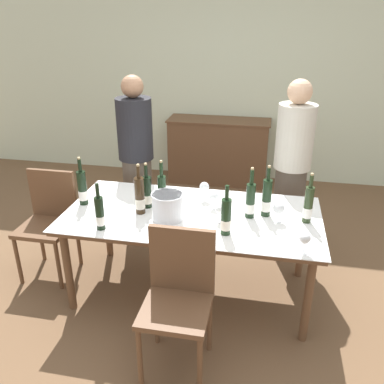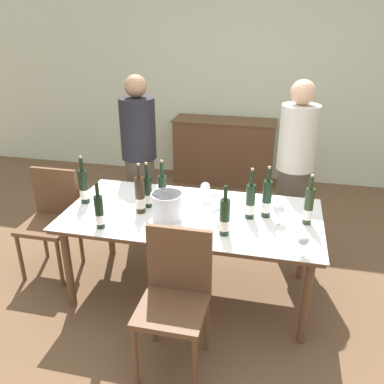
% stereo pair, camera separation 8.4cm
% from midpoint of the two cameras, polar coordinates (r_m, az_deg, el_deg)
% --- Properties ---
extents(ground_plane, '(12.00, 12.00, 0.00)m').
position_cam_midpoint_polar(ground_plane, '(3.51, -0.71, -13.60)').
color(ground_plane, brown).
extents(back_wall, '(8.00, 0.10, 2.80)m').
position_cam_midpoint_polar(back_wall, '(5.52, 5.27, 16.23)').
color(back_wall, beige).
rests_on(back_wall, ground_plane).
extents(sideboard_cabinet, '(1.33, 0.46, 0.86)m').
position_cam_midpoint_polar(sideboard_cabinet, '(5.47, 3.28, 5.76)').
color(sideboard_cabinet, brown).
rests_on(sideboard_cabinet, ground_plane).
extents(dining_table, '(1.95, 0.97, 0.72)m').
position_cam_midpoint_polar(dining_table, '(3.15, -0.77, -4.03)').
color(dining_table, brown).
rests_on(dining_table, ground_plane).
extents(ice_bucket, '(0.24, 0.24, 0.20)m').
position_cam_midpoint_polar(ice_bucket, '(3.00, -4.28, -1.97)').
color(ice_bucket, silver).
rests_on(ice_bucket, dining_table).
extents(wine_bottle_0, '(0.07, 0.07, 0.40)m').
position_cam_midpoint_polar(wine_bottle_0, '(3.04, 7.41, -1.25)').
color(wine_bottle_0, black).
rests_on(wine_bottle_0, dining_table).
extents(wine_bottle_1, '(0.07, 0.07, 0.38)m').
position_cam_midpoint_polar(wine_bottle_1, '(3.20, -4.99, 0.13)').
color(wine_bottle_1, black).
rests_on(wine_bottle_1, dining_table).
extents(wine_bottle_2, '(0.06, 0.06, 0.35)m').
position_cam_midpoint_polar(wine_bottle_2, '(2.94, -13.62, -2.97)').
color(wine_bottle_2, black).
rests_on(wine_bottle_2, dining_table).
extents(wine_bottle_3, '(0.07, 0.07, 0.37)m').
position_cam_midpoint_polar(wine_bottle_3, '(3.19, -7.10, -0.10)').
color(wine_bottle_3, black).
rests_on(wine_bottle_3, dining_table).
extents(wine_bottle_4, '(0.07, 0.07, 0.40)m').
position_cam_midpoint_polar(wine_bottle_4, '(3.08, 9.65, -0.94)').
color(wine_bottle_4, black).
rests_on(wine_bottle_4, dining_table).
extents(wine_bottle_5, '(0.08, 0.08, 0.40)m').
position_cam_midpoint_polar(wine_bottle_5, '(3.10, -8.12, -0.64)').
color(wine_bottle_5, '#332314').
rests_on(wine_bottle_5, dining_table).
extents(wine_bottle_6, '(0.07, 0.07, 0.38)m').
position_cam_midpoint_polar(wine_bottle_6, '(3.05, 15.24, -1.81)').
color(wine_bottle_6, '#28381E').
rests_on(wine_bottle_6, dining_table).
extents(wine_bottle_7, '(0.07, 0.07, 0.40)m').
position_cam_midpoint_polar(wine_bottle_7, '(3.35, -15.81, 0.50)').
color(wine_bottle_7, black).
rests_on(wine_bottle_7, dining_table).
extents(wine_bottle_8, '(0.07, 0.07, 0.37)m').
position_cam_midpoint_polar(wine_bottle_8, '(2.79, 3.93, -3.60)').
color(wine_bottle_8, black).
rests_on(wine_bottle_8, dining_table).
extents(wine_glass_0, '(0.08, 0.08, 0.15)m').
position_cam_midpoint_polar(wine_glass_0, '(3.30, 1.01, 0.67)').
color(wine_glass_0, white).
rests_on(wine_glass_0, dining_table).
extents(wine_glass_1, '(0.07, 0.07, 0.13)m').
position_cam_midpoint_polar(wine_glass_1, '(2.96, 3.11, -2.60)').
color(wine_glass_1, white).
rests_on(wine_glass_1, dining_table).
extents(wine_glass_2, '(0.08, 0.08, 0.14)m').
position_cam_midpoint_polar(wine_glass_2, '(3.17, 2.30, -0.71)').
color(wine_glass_2, white).
rests_on(wine_glass_2, dining_table).
extents(wine_glass_3, '(0.09, 0.09, 0.15)m').
position_cam_midpoint_polar(wine_glass_3, '(3.02, 11.29, -2.32)').
color(wine_glass_3, white).
rests_on(wine_glass_3, dining_table).
extents(wine_glass_4, '(0.07, 0.07, 0.14)m').
position_cam_midpoint_polar(wine_glass_4, '(2.68, 14.67, -6.43)').
color(wine_glass_4, white).
rests_on(wine_glass_4, dining_table).
extents(chair_near_front, '(0.42, 0.42, 0.93)m').
position_cam_midpoint_polar(chair_near_front, '(2.62, -2.83, -13.73)').
color(chair_near_front, brown).
rests_on(chair_near_front, ground_plane).
extents(chair_left_end, '(0.42, 0.42, 0.91)m').
position_cam_midpoint_polar(chair_left_end, '(3.72, -20.01, -3.17)').
color(chair_left_end, brown).
rests_on(chair_left_end, ground_plane).
extents(person_host, '(0.33, 0.33, 1.63)m').
position_cam_midpoint_polar(person_host, '(3.94, -8.38, 4.18)').
color(person_host, '#51473D').
rests_on(person_host, ground_plane).
extents(person_guest_left, '(0.33, 0.33, 1.63)m').
position_cam_midpoint_polar(person_guest_left, '(3.78, 13.17, 2.92)').
color(person_guest_left, '#51473D').
rests_on(person_guest_left, ground_plane).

